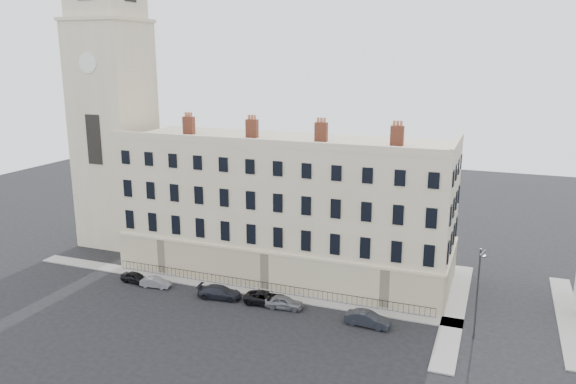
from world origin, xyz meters
name	(u,v)px	position (x,y,z in m)	size (l,w,h in m)	color
ground	(299,323)	(0.00, 0.00, 0.00)	(160.00, 160.00, 0.00)	black
terrace	(286,206)	(-5.97, 11.97, 7.50)	(36.22, 12.22, 17.00)	beige
church_tower	(113,98)	(-30.00, 14.00, 18.66)	(8.00, 8.13, 44.00)	beige
pavement_terrace	(227,287)	(-10.00, 5.00, 0.06)	(48.00, 2.00, 0.12)	gray
pavement_east_return	(455,309)	(13.00, 8.00, 0.06)	(2.00, 24.00, 0.12)	gray
pavement_adjacent	(568,318)	(23.00, 10.00, 0.06)	(2.00, 20.00, 0.12)	gray
railings	(263,286)	(-6.00, 5.40, 0.55)	(35.00, 0.04, 0.96)	black
car_a	(136,278)	(-19.71, 2.60, 0.58)	(1.38, 3.43, 1.17)	black
car_b	(156,282)	(-17.00, 2.34, 0.53)	(1.13, 3.23, 1.06)	slate
car_c	(220,292)	(-9.39, 2.30, 0.65)	(1.82, 4.49, 1.30)	black
car_d	(267,298)	(-4.40, 2.71, 0.62)	(2.07, 4.48, 1.24)	black
car_e	(284,302)	(-2.45, 2.44, 0.63)	(1.49, 3.71, 1.26)	slate
car_f	(367,319)	(5.89, 1.80, 0.67)	(1.42, 4.06, 1.34)	#1F232A
streetlamp	(478,290)	(15.03, 2.71, 4.53)	(0.57, 1.74, 8.17)	#333439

